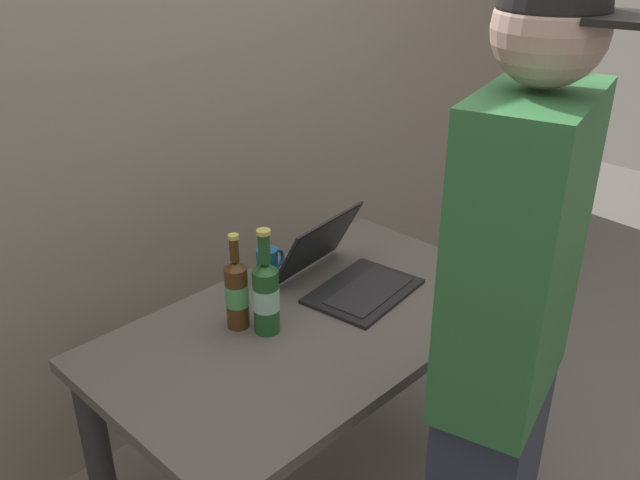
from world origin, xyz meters
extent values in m
cube|color=#56514C|center=(0.00, 0.00, 0.71)|extent=(1.28, 0.74, 0.04)
cylinder|color=#2D2D30|center=(0.58, -0.31, 0.34)|extent=(0.08, 0.08, 0.69)
cylinder|color=#2D2D30|center=(-0.58, 0.31, 0.34)|extent=(0.08, 0.08, 0.69)
cylinder|color=#2D2D30|center=(0.58, 0.31, 0.34)|extent=(0.08, 0.08, 0.69)
cube|color=black|center=(0.22, -0.01, 0.73)|extent=(0.38, 0.29, 0.01)
cube|color=#232326|center=(0.22, -0.03, 0.74)|extent=(0.31, 0.18, 0.00)
cube|color=black|center=(0.19, 0.17, 0.84)|extent=(0.36, 0.16, 0.21)
cube|color=black|center=(0.19, 0.17, 0.84)|extent=(0.33, 0.15, 0.20)
cylinder|color=#1E5123|center=(-0.14, 0.05, 0.82)|extent=(0.07, 0.07, 0.19)
cone|color=#1E5123|center=(-0.14, 0.05, 0.93)|extent=(0.07, 0.07, 0.03)
cylinder|color=#1E5123|center=(-0.14, 0.05, 0.99)|extent=(0.03, 0.03, 0.09)
cylinder|color=#BFB74C|center=(-0.14, 0.05, 1.04)|extent=(0.04, 0.04, 0.01)
cylinder|color=#93CBB1|center=(-0.14, 0.05, 0.83)|extent=(0.08, 0.08, 0.07)
cylinder|color=#472B14|center=(-0.18, 0.13, 0.82)|extent=(0.07, 0.07, 0.19)
cone|color=#472B14|center=(-0.18, 0.13, 0.93)|extent=(0.07, 0.07, 0.02)
cylinder|color=#472B14|center=(-0.18, 0.13, 0.97)|extent=(0.03, 0.03, 0.07)
cylinder|color=#BFB74C|center=(-0.18, 0.13, 1.01)|extent=(0.03, 0.03, 0.01)
cylinder|color=#489853|center=(-0.18, 0.13, 0.83)|extent=(0.07, 0.07, 0.07)
cube|color=#2D6B38|center=(-0.05, -0.64, 1.19)|extent=(0.43, 0.29, 0.67)
sphere|color=tan|center=(-0.05, -0.64, 1.63)|extent=(0.21, 0.21, 0.21)
sphere|color=black|center=(-0.05, -0.64, 1.67)|extent=(0.20, 0.20, 0.20)
cube|color=black|center=(-0.02, -0.75, 1.66)|extent=(0.19, 0.15, 0.01)
cylinder|color=#19598C|center=(0.06, 0.27, 0.78)|extent=(0.07, 0.07, 0.11)
torus|color=#19598C|center=(0.10, 0.27, 0.79)|extent=(0.07, 0.01, 0.07)
cube|color=gray|center=(0.00, 0.74, 1.30)|extent=(6.00, 0.10, 2.60)
camera|label=1|loc=(-1.20, -1.20, 1.83)|focal=38.18mm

